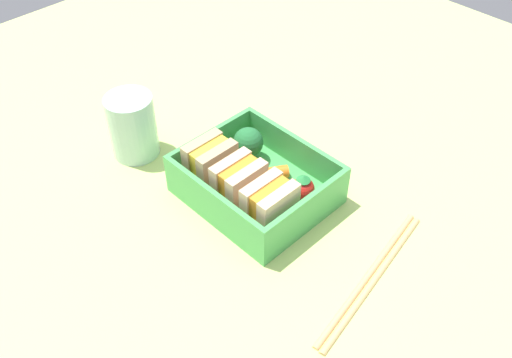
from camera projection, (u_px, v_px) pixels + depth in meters
ground_plane at (256, 202)px, 67.25cm from camera, size 120.00×120.00×2.00cm
bento_tray at (256, 192)px, 66.15cm from camera, size 16.04×13.52×1.20cm
bento_rim at (256, 176)px, 64.36cm from camera, size 16.04×13.52×4.04cm
sandwich_left at (270, 205)px, 60.14cm from camera, size 3.89×5.27×5.22cm
sandwich_center_left at (239, 183)px, 62.61cm from camera, size 3.89×5.27×5.22cm
sandwich_center at (210, 163)px, 65.08cm from camera, size 3.89×5.27×5.22cm
strawberry_far_left at (303, 188)px, 63.65cm from camera, size 2.71×2.71×3.31cm
carrot_stick_far_left at (269, 173)px, 66.55cm from camera, size 3.49×4.35×1.54cm
broccoli_floret at (248, 143)px, 67.86cm from camera, size 3.63×3.63×4.40cm
chopstick_pair at (370, 278)px, 57.48cm from camera, size 4.82×20.44×0.70cm
drinking_glass at (133, 126)px, 69.58cm from camera, size 5.81×5.81×8.18cm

